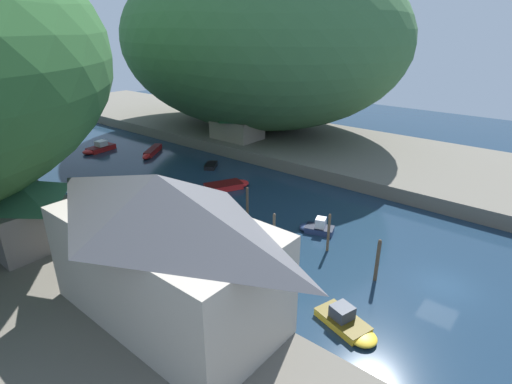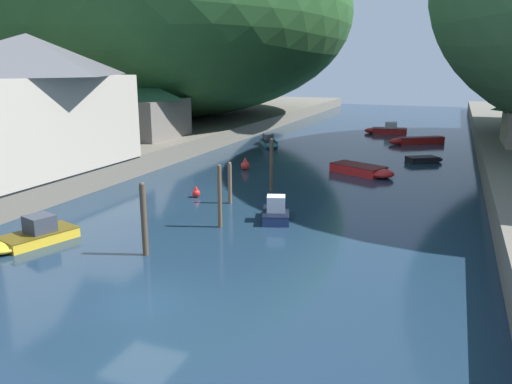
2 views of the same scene
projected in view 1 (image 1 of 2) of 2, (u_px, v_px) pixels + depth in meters
The scene contains 21 objects.
water_surface at pixel (172, 186), 46.11m from camera, with size 130.00×130.00×0.00m, color #192D42.
right_bank at pixel (288, 139), 62.29m from camera, with size 22.00×120.00×1.55m.
hillside_right at pixel (253, 41), 62.28m from camera, with size 35.32×49.45×26.98m.
waterfront_building at pixel (164, 246), 21.84m from camera, with size 7.21×14.43×8.62m.
boathouse_shed at pixel (21, 210), 30.37m from camera, with size 5.86×7.74×5.15m.
right_bank_cottage at pixel (237, 123), 59.01m from camera, with size 5.27×7.40×4.64m.
boat_cabin_cruiser at pixel (98, 148), 58.85m from camera, with size 5.26×2.47×1.46m.
boat_moored_right at pixel (151, 152), 57.41m from camera, with size 5.84×4.49×0.73m.
boat_yellow_tender at pixel (83, 193), 43.36m from camera, with size 3.61×4.88×1.19m.
boat_mid_channel at pixel (316, 227), 35.80m from camera, with size 2.28×3.37×1.41m.
boat_red_skiff at pixel (347, 323), 24.32m from camera, with size 2.86×4.53×1.30m.
boat_small_dinghy at pixel (211, 165), 52.55m from camera, with size 3.39×2.89×0.53m.
boat_far_upstream at pixel (229, 185), 45.50m from camera, with size 5.51×3.99×0.70m.
mooring_post_nearest at pixel (377, 260), 28.46m from camera, with size 0.27×0.27×3.36m.
mooring_post_second at pixel (329, 232), 32.27m from camera, with size 0.22×0.22×3.36m.
mooring_post_middle at pixel (274, 227), 34.00m from camera, with size 0.24×0.24×2.58m.
mooring_post_fourth at pixel (247, 205), 37.08m from camera, with size 0.25×0.25×3.54m.
channel_buoy_near at pixel (174, 217), 37.85m from camera, with size 0.70×0.70×1.05m.
channel_buoy_far at pixel (250, 247), 32.81m from camera, with size 0.52×0.52×0.78m.
person_on_quay at pixel (214, 292), 23.64m from camera, with size 0.33×0.43×1.69m.
person_by_boathouse at pixel (207, 282), 24.57m from camera, with size 0.34×0.43×1.69m.
Camera 1 is at (-26.81, -4.78, 17.12)m, focal length 28.00 mm.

